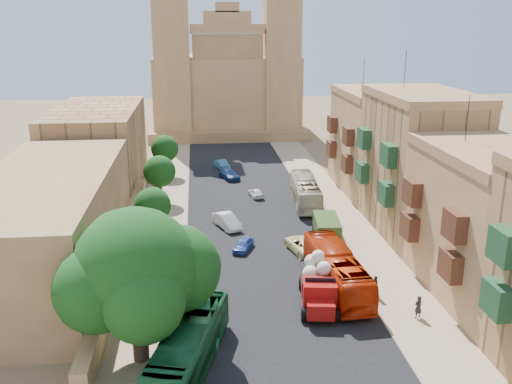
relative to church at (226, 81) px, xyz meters
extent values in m
cube|color=black|center=(0.00, -48.61, -9.51)|extent=(14.00, 140.00, 0.01)
cube|color=#988064|center=(9.50, -48.61, -9.51)|extent=(5.00, 140.00, 0.01)
cube|color=#988064|center=(-9.50, -48.61, -9.51)|extent=(5.00, 140.00, 0.01)
cube|color=#988064|center=(7.00, -48.61, -9.46)|extent=(0.25, 140.00, 0.12)
cube|color=#988064|center=(-7.00, -48.61, -9.46)|extent=(0.25, 140.00, 0.12)
cube|color=#1B4528|center=(11.55, -77.69, -4.96)|extent=(0.90, 2.20, 2.00)
cube|color=#1B4528|center=(11.55, -77.69, -1.60)|extent=(0.90, 2.20, 2.00)
cube|color=#A37649|center=(16.00, -67.61, -4.27)|extent=(8.00, 14.00, 10.50)
cube|color=olive|center=(16.00, -67.61, 1.38)|extent=(8.20, 14.00, 0.80)
cylinder|color=black|center=(15.00, -64.81, 3.58)|extent=(0.06, 0.06, 3.60)
cube|color=#4C2719|center=(11.55, -71.53, -5.53)|extent=(0.90, 2.20, 2.00)
cube|color=#4C2719|center=(11.55, -63.69, -5.53)|extent=(0.90, 2.20, 2.00)
cube|color=#4C2719|center=(11.55, -71.53, -2.59)|extent=(0.90, 2.20, 2.00)
cube|color=#4C2719|center=(11.55, -63.69, -2.59)|extent=(0.90, 2.20, 2.00)
cube|color=#AE7D4F|center=(16.00, -53.61, -3.02)|extent=(8.00, 14.00, 13.00)
cube|color=olive|center=(16.00, -53.61, 3.88)|extent=(8.20, 14.00, 0.80)
cylinder|color=black|center=(15.00, -50.81, 6.08)|extent=(0.06, 0.06, 3.60)
cube|color=#1B4528|center=(11.55, -57.53, -4.58)|extent=(0.90, 2.20, 2.00)
cube|color=#1B4528|center=(11.55, -49.69, -4.58)|extent=(0.90, 2.20, 2.00)
cube|color=#1B4528|center=(11.55, -57.53, -0.94)|extent=(0.90, 2.20, 2.00)
cube|color=#1B4528|center=(11.55, -49.69, -0.94)|extent=(0.90, 2.20, 2.00)
cube|color=#A37649|center=(16.00, -39.61, -3.77)|extent=(8.00, 14.00, 11.50)
cube|color=olive|center=(16.00, -39.61, 2.38)|extent=(8.20, 14.00, 0.80)
cylinder|color=black|center=(15.00, -36.81, 4.58)|extent=(0.06, 0.06, 3.60)
cube|color=#4C2719|center=(11.55, -43.53, -5.15)|extent=(0.90, 2.20, 2.00)
cube|color=#4C2719|center=(11.55, -35.69, -5.15)|extent=(0.90, 2.20, 2.00)
cube|color=#4C2719|center=(11.55, -43.53, -1.93)|extent=(0.90, 2.20, 2.00)
cube|color=#4C2719|center=(11.55, -35.69, -1.93)|extent=(0.90, 2.20, 2.00)
cube|color=#A37649|center=(-12.50, -58.61, -8.62)|extent=(1.00, 40.00, 1.80)
cube|color=olive|center=(-18.00, -60.61, -5.32)|extent=(10.00, 28.00, 8.40)
cube|color=#AE7D4F|center=(-18.00, -34.61, -4.52)|extent=(10.00, 22.00, 10.00)
cube|color=#A37649|center=(0.00, 2.39, -2.52)|extent=(26.00, 20.00, 14.00)
cube|color=olive|center=(0.00, -8.11, -8.62)|extent=(28.00, 4.00, 1.80)
cube|color=olive|center=(0.00, -6.41, 0.48)|extent=(12.00, 2.00, 16.00)
cube|color=#A37649|center=(0.00, -6.41, 9.38)|extent=(12.60, 2.40, 1.60)
cube|color=#A37649|center=(0.00, -6.41, 11.08)|extent=(8.00, 2.00, 2.40)
cube|color=#A37649|center=(0.00, -6.41, 12.88)|extent=(4.00, 2.00, 1.60)
cube|color=#A37649|center=(-9.50, -5.11, 4.98)|extent=(6.00, 6.00, 29.00)
cube|color=#A37649|center=(9.50, -5.11, 4.98)|extent=(6.00, 6.00, 29.00)
cylinder|color=#37281B|center=(-9.50, -74.61, -7.64)|extent=(0.99, 0.99, 3.75)
sphere|color=#0E3610|center=(-9.50, -74.61, -3.40)|extent=(7.49, 7.49, 7.49)
sphere|color=#0E3610|center=(-7.13, -73.43, -4.00)|extent=(5.52, 5.52, 5.52)
sphere|color=#0E3610|center=(-11.67, -75.50, -4.19)|extent=(5.13, 5.13, 5.13)
sphere|color=#0E3610|center=(-8.91, -76.98, -4.39)|extent=(4.73, 4.73, 4.73)
sphere|color=#0E3610|center=(-10.58, -72.45, -2.62)|extent=(4.34, 4.34, 4.34)
cylinder|color=#37281B|center=(-10.00, -66.61, -8.33)|extent=(0.44, 0.44, 2.36)
sphere|color=#0E3610|center=(-10.00, -66.61, -5.95)|extent=(3.44, 3.44, 3.44)
cylinder|color=#37281B|center=(-10.00, -54.61, -8.32)|extent=(0.44, 0.44, 2.38)
sphere|color=#0E3610|center=(-10.00, -54.61, -5.92)|extent=(3.46, 3.46, 3.46)
cylinder|color=#37281B|center=(-10.00, -42.61, -8.26)|extent=(0.44, 0.44, 2.50)
sphere|color=#0E3610|center=(-10.00, -42.61, -5.74)|extent=(3.64, 3.64, 3.64)
cylinder|color=#37281B|center=(-10.00, -30.61, -8.26)|extent=(0.44, 0.44, 2.51)
sphere|color=#0E3610|center=(-10.00, -30.61, -5.73)|extent=(3.65, 3.65, 3.65)
cube|color=#9E0F0C|center=(3.10, -67.57, -8.11)|extent=(3.05, 4.38, 1.01)
cube|color=black|center=(3.10, -67.57, -7.54)|extent=(3.12, 4.45, 0.14)
cube|color=#9E0F0C|center=(2.72, -70.14, -7.99)|extent=(2.63, 2.25, 2.03)
cube|color=#9E0F0C|center=(2.52, -71.47, -8.44)|extent=(2.10, 1.62, 1.13)
cube|color=black|center=(2.72, -70.14, -7.20)|extent=(2.14, 0.43, 1.01)
cylinder|color=black|center=(1.45, -70.97, -9.01)|extent=(0.54, 1.06, 1.01)
cylinder|color=black|center=(3.68, -71.31, -9.01)|extent=(0.54, 1.06, 1.01)
cylinder|color=black|center=(2.19, -66.06, -9.01)|extent=(0.54, 1.06, 1.01)
cylinder|color=black|center=(4.42, -66.40, -9.01)|extent=(0.54, 1.06, 1.01)
sphere|color=beige|center=(2.44, -68.16, -7.26)|extent=(1.24, 1.24, 1.24)
sphere|color=beige|center=(3.61, -67.99, -7.26)|extent=(1.24, 1.24, 1.24)
sphere|color=beige|center=(3.20, -66.90, -7.26)|extent=(1.24, 1.24, 1.24)
sphere|color=beige|center=(2.67, -67.39, -6.64)|extent=(1.13, 1.13, 1.13)
sphere|color=beige|center=(3.34, -68.63, -6.70)|extent=(1.13, 1.13, 1.13)
sphere|color=beige|center=(3.08, -67.68, -6.13)|extent=(1.01, 1.01, 1.01)
cube|color=#2F471A|center=(6.50, -55.80, -8.46)|extent=(2.73, 5.31, 2.11)
cylinder|color=black|center=(5.32, -57.46, -9.09)|extent=(0.42, 0.87, 0.84)
cylinder|color=black|center=(7.31, -57.67, -9.09)|extent=(0.42, 0.87, 0.84)
cylinder|color=black|center=(5.69, -53.93, -9.09)|extent=(0.42, 0.87, 0.84)
cylinder|color=black|center=(7.68, -54.14, -9.09)|extent=(0.42, 0.87, 0.84)
imported|color=#185E31|center=(-6.50, -75.98, -8.01)|extent=(5.35, 11.11, 3.02)
imported|color=red|center=(4.88, -66.37, -7.93)|extent=(3.27, 11.48, 3.16)
imported|color=#C2B79A|center=(6.50, -44.85, -7.99)|extent=(3.33, 11.11, 3.05)
imported|color=#2D4EA2|center=(-1.72, -57.76, -8.96)|extent=(2.46, 3.49, 1.10)
imported|color=white|center=(-2.86, -51.67, -8.79)|extent=(3.09, 4.65, 1.45)
imported|color=#F3E9A3|center=(3.69, -58.69, -8.82)|extent=(3.39, 5.42, 1.40)
imported|color=navy|center=(-1.51, -33.04, -8.88)|extent=(3.10, 4.69, 1.26)
imported|color=silver|center=(1.14, -41.51, -8.97)|extent=(1.88, 3.37, 1.08)
imported|color=teal|center=(-2.22, -27.57, -8.89)|extent=(2.33, 4.00, 1.25)
imported|color=black|center=(9.55, -71.44, -8.67)|extent=(0.72, 0.59, 1.70)
imported|color=#3A3A40|center=(7.50, -68.03, -8.64)|extent=(0.60, 1.09, 1.76)
camera|label=1|loc=(-5.65, -106.23, 10.74)|focal=40.00mm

